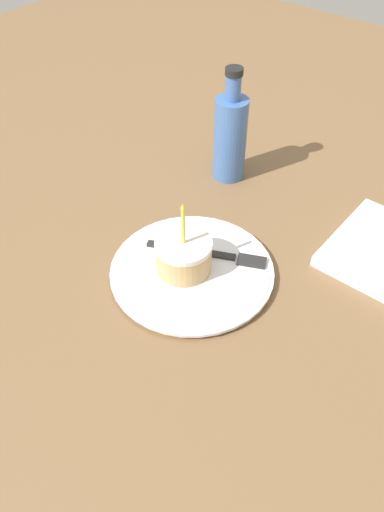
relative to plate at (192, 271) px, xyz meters
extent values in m
cube|color=brown|center=(0.03, 0.01, -0.03)|extent=(2.40, 2.40, 0.04)
cylinder|color=silver|center=(0.00, 0.00, 0.00)|extent=(0.24, 0.24, 0.01)
cylinder|color=silver|center=(0.00, 0.00, 0.00)|extent=(0.26, 0.26, 0.01)
cylinder|color=tan|center=(0.01, 0.00, 0.03)|extent=(0.09, 0.09, 0.05)
cylinder|color=silver|center=(0.01, 0.00, 0.06)|extent=(0.09, 0.09, 0.01)
cylinder|color=#EAD84C|center=(0.01, 0.00, 0.09)|extent=(0.01, 0.01, 0.06)
cone|color=yellow|center=(0.01, 0.00, 0.13)|extent=(0.01, 0.01, 0.01)
cube|color=#262626|center=(0.02, -0.03, 0.01)|extent=(0.14, 0.08, 0.00)
cube|color=#262626|center=(-0.06, -0.07, 0.01)|extent=(0.05, 0.04, 0.00)
cylinder|color=#3F66A5|center=(0.12, -0.25, 0.07)|extent=(0.06, 0.06, 0.16)
cylinder|color=#3F66A5|center=(0.12, -0.25, 0.17)|extent=(0.03, 0.03, 0.04)
cylinder|color=black|center=(0.12, -0.25, 0.20)|extent=(0.03, 0.03, 0.01)
camera|label=1|loc=(-0.35, 0.42, 0.56)|focal=35.00mm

